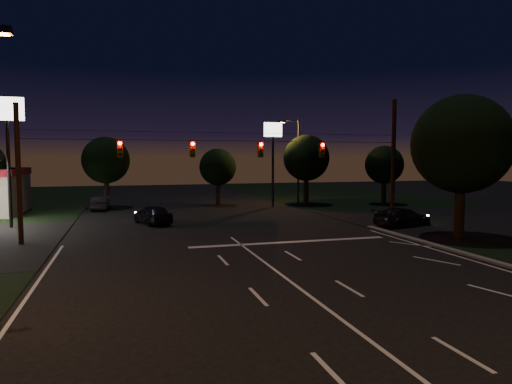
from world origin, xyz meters
name	(u,v)px	position (x,y,z in m)	size (l,w,h in m)	color
ground	(328,310)	(0.00, 0.00, 0.00)	(140.00, 140.00, 0.00)	black
cross_street_right	(474,221)	(20.00, 16.00, 0.00)	(20.00, 16.00, 0.02)	black
stop_bar	(291,242)	(3.00, 11.50, 0.01)	(12.00, 0.50, 0.01)	silver
utility_pole_right	(392,227)	(12.00, 15.00, 0.00)	(0.30, 0.30, 9.00)	black
utility_pole_left	(21,245)	(-12.00, 15.00, 0.00)	(0.28, 0.28, 8.00)	black
signal_span	(227,149)	(0.00, 14.96, 5.50)	(24.00, 0.40, 1.56)	black
pole_sign_left_near	(7,128)	(-14.00, 22.00, 6.98)	(2.20, 0.30, 9.10)	black
pole_sign_right	(273,144)	(8.00, 30.00, 6.24)	(1.80, 0.30, 8.40)	black
street_light_right_far	(296,155)	(11.24, 32.00, 5.24)	(2.20, 0.35, 9.00)	black
tree_right_near	(460,146)	(13.53, 10.17, 5.68)	(6.00, 6.00, 8.76)	black
tree_far_b	(106,161)	(-7.98, 34.13, 4.61)	(4.60, 4.60, 6.98)	black
tree_far_c	(218,168)	(3.02, 33.10, 3.90)	(3.80, 3.80, 5.86)	black
tree_far_d	(306,159)	(12.02, 31.13, 4.83)	(4.80, 4.80, 7.30)	black
tree_far_e	(384,165)	(20.02, 29.11, 4.11)	(4.00, 4.00, 6.18)	black
car_oncoming_a	(153,214)	(-4.32, 21.12, 0.72)	(1.71, 4.25, 1.45)	black
car_oncoming_b	(100,203)	(-8.53, 31.74, 0.67)	(1.42, 4.07, 1.34)	black
car_cross	(402,217)	(12.86, 15.00, 0.68)	(1.90, 4.68, 1.36)	black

